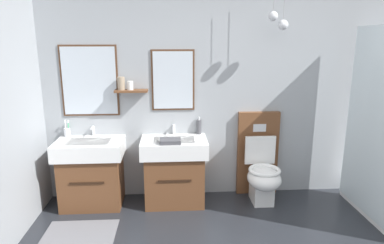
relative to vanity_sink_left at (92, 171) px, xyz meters
name	(u,v)px	position (x,y,z in m)	size (l,w,h in m)	color
wall_back	(236,84)	(1.64, 0.27, 0.91)	(4.60, 0.44, 2.61)	#999EA3
bath_mat	(81,233)	(0.00, -0.60, -0.39)	(0.68, 0.44, 0.01)	slate
vanity_sink_left	(92,171)	(0.00, 0.00, 0.00)	(0.72, 0.51, 0.75)	brown
tap_on_left_sink	(93,130)	(0.00, 0.19, 0.42)	(0.03, 0.13, 0.11)	silver
vanity_sink_right	(174,169)	(0.91, 0.00, 0.00)	(0.72, 0.51, 0.75)	brown
tap_on_right_sink	(174,128)	(0.91, 0.19, 0.42)	(0.03, 0.13, 0.11)	silver
toilet	(261,168)	(1.90, 0.02, -0.02)	(0.48, 0.62, 1.00)	brown
toothbrush_cup	(67,132)	(-0.28, 0.18, 0.41)	(0.07, 0.07, 0.19)	silver
soap_dispenser	(199,127)	(1.21, 0.19, 0.44)	(0.06, 0.06, 0.20)	#4C4C51
folded_hand_towel	(170,141)	(0.87, -0.15, 0.38)	(0.22, 0.16, 0.04)	#47474C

